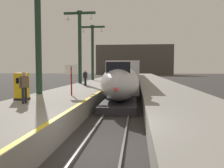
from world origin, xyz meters
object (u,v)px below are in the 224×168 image
at_px(station_column_far, 80,40).
at_px(ticket_machine_yellow, 22,87).
at_px(station_column_mid, 38,16).
at_px(passenger_mid_platform, 24,85).
at_px(passenger_far_waiting, 85,77).
at_px(departure_info_board, 71,74).
at_px(highspeed_train_main, 130,74).
at_px(station_column_distant, 93,47).

height_order(station_column_far, ticket_machine_yellow, station_column_far).
distance_m(station_column_mid, passenger_mid_platform, 6.71).
height_order(passenger_far_waiting, departure_info_board, departure_info_board).
bearing_deg(passenger_mid_platform, station_column_far, 93.97).
distance_m(station_column_mid, departure_info_board, 4.98).
bearing_deg(ticket_machine_yellow, highspeed_train_main, 79.02).
bearing_deg(passenger_far_waiting, passenger_mid_platform, -92.15).
bearing_deg(station_column_mid, highspeed_train_main, 76.87).
distance_m(highspeed_train_main, station_column_distant, 8.53).
bearing_deg(passenger_mid_platform, departure_info_board, 69.60).
bearing_deg(station_column_distant, highspeed_train_main, 36.09).
relative_size(station_column_far, passenger_mid_platform, 5.32).
distance_m(passenger_far_waiting, departure_info_board, 8.85).
height_order(highspeed_train_main, ticket_machine_yellow, highspeed_train_main).
relative_size(highspeed_train_main, departure_info_board, 27.17).
relative_size(station_column_distant, passenger_mid_platform, 5.19).
xyz_separation_m(highspeed_train_main, departure_info_board, (-3.25, -26.06, 0.61)).
distance_m(highspeed_train_main, ticket_machine_yellow, 29.13).
xyz_separation_m(highspeed_train_main, ticket_machine_yellow, (-5.55, -28.59, -0.16)).
distance_m(station_column_distant, passenger_mid_platform, 26.06).
height_order(passenger_mid_platform, passenger_far_waiting, same).
xyz_separation_m(station_column_mid, passenger_mid_platform, (1.19, -4.67, -4.67)).
bearing_deg(station_column_distant, station_column_far, -90.00).
relative_size(station_column_far, passenger_far_waiting, 5.32).
xyz_separation_m(passenger_far_waiting, ticket_machine_yellow, (-1.32, -11.32, -0.25)).
distance_m(station_column_far, departure_info_board, 14.07).
bearing_deg(passenger_mid_platform, station_column_distant, 92.65).
relative_size(ticket_machine_yellow, departure_info_board, 0.75).
distance_m(highspeed_train_main, station_column_mid, 26.41).
distance_m(passenger_mid_platform, ticket_machine_yellow, 1.63).
relative_size(station_column_mid, passenger_mid_platform, 5.59).
xyz_separation_m(passenger_mid_platform, passenger_far_waiting, (0.48, 12.70, 0.00)).
bearing_deg(highspeed_train_main, departure_info_board, -97.12).
xyz_separation_m(highspeed_train_main, passenger_far_waiting, (-4.23, -17.27, 0.09)).
bearing_deg(passenger_far_waiting, station_column_distant, 97.32).
xyz_separation_m(highspeed_train_main, station_column_distant, (-5.90, -4.30, 4.41)).
bearing_deg(passenger_mid_platform, station_column_mid, 104.30).
bearing_deg(ticket_machine_yellow, departure_info_board, 47.85).
bearing_deg(highspeed_train_main, station_column_distant, -143.91).
relative_size(highspeed_train_main, station_column_far, 6.40).
relative_size(station_column_mid, departure_info_board, 4.45).
xyz_separation_m(station_column_far, passenger_far_waiting, (1.67, -4.47, -4.43)).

